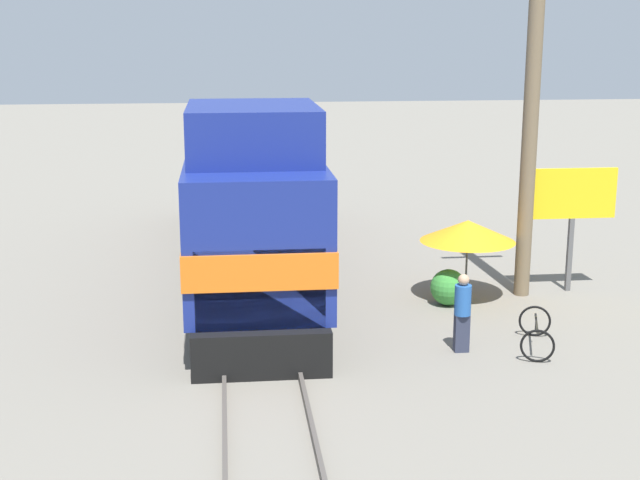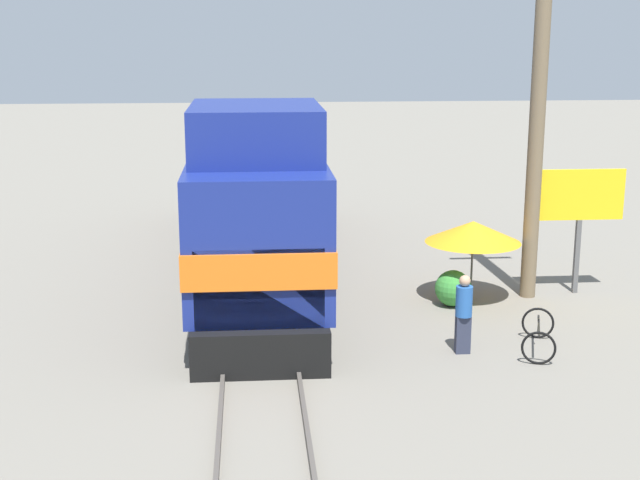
% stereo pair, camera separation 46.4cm
% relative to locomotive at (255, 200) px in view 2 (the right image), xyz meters
% --- Properties ---
extents(ground_plane, '(120.00, 120.00, 0.00)m').
position_rel_locomotive_xyz_m(ground_plane, '(0.00, -3.79, -2.03)').
color(ground_plane, slate).
extents(rail_near, '(0.08, 30.67, 0.15)m').
position_rel_locomotive_xyz_m(rail_near, '(-0.72, -3.79, -1.96)').
color(rail_near, '#4C4742').
rests_on(rail_near, ground_plane).
extents(rail_far, '(0.08, 30.67, 0.15)m').
position_rel_locomotive_xyz_m(rail_far, '(0.72, -3.79, -1.96)').
color(rail_far, '#4C4742').
rests_on(rail_far, ground_plane).
extents(locomotive, '(2.95, 15.96, 4.91)m').
position_rel_locomotive_xyz_m(locomotive, '(0.00, 0.00, 0.00)').
color(locomotive, black).
rests_on(locomotive, ground_plane).
extents(utility_pole, '(1.80, 0.38, 9.02)m').
position_rel_locomotive_xyz_m(utility_pole, '(6.68, -2.55, 2.55)').
color(utility_pole, '#726047').
rests_on(utility_pole, ground_plane).
extents(vendor_umbrella, '(2.31, 2.31, 1.98)m').
position_rel_locomotive_xyz_m(vendor_umbrella, '(5.19, -2.77, -0.32)').
color(vendor_umbrella, '#4C4C4C').
rests_on(vendor_umbrella, ground_plane).
extents(billboard_sign, '(2.18, 0.12, 3.13)m').
position_rel_locomotive_xyz_m(billboard_sign, '(7.96, -2.35, 0.30)').
color(billboard_sign, '#595959').
rests_on(billboard_sign, ground_plane).
extents(shrub_cluster, '(0.87, 0.87, 0.87)m').
position_rel_locomotive_xyz_m(shrub_cluster, '(4.66, -3.19, -1.60)').
color(shrub_cluster, '#388C38').
rests_on(shrub_cluster, ground_plane).
extents(person_bystander, '(0.34, 0.34, 1.65)m').
position_rel_locomotive_xyz_m(person_bystander, '(4.14, -6.32, -1.14)').
color(person_bystander, '#2D3347').
rests_on(person_bystander, ground_plane).
extents(bicycle, '(1.14, 1.75, 0.69)m').
position_rel_locomotive_xyz_m(bicycle, '(5.72, -6.33, -1.68)').
color(bicycle, black).
rests_on(bicycle, ground_plane).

